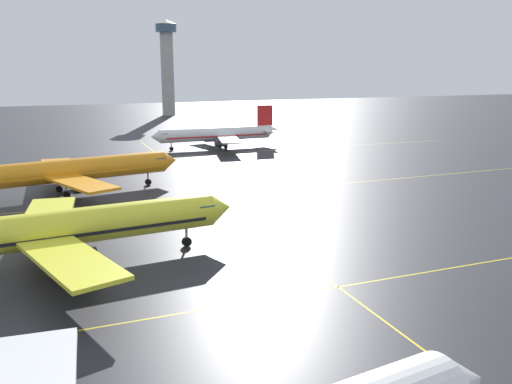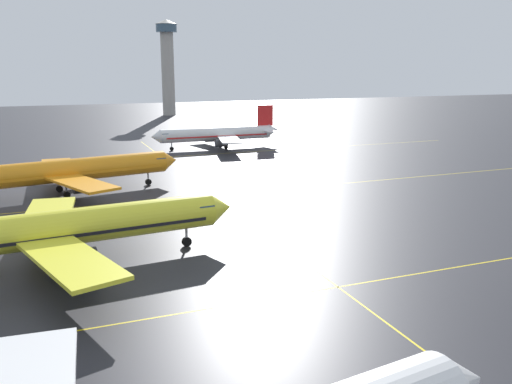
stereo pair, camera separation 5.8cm
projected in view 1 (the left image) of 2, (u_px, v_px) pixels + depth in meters
The scene contains 5 objects.
airliner_second_row at pixel (62, 229), 54.48m from camera, with size 37.12×31.87×11.53m.
airliner_third_row at pixel (70, 171), 85.28m from camera, with size 35.95×30.59×11.21m.
airliner_far_left_stand at pixel (218, 134), 133.78m from camera, with size 33.05×28.63×10.32m.
taxiway_markings at pixel (259, 229), 67.70m from camera, with size 153.86×172.97×0.01m.
control_tower at pixel (167, 61), 220.16m from camera, with size 8.82×8.82×38.36m.
Camera 1 is at (-24.20, -3.21, 19.97)m, focal length 37.77 mm.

